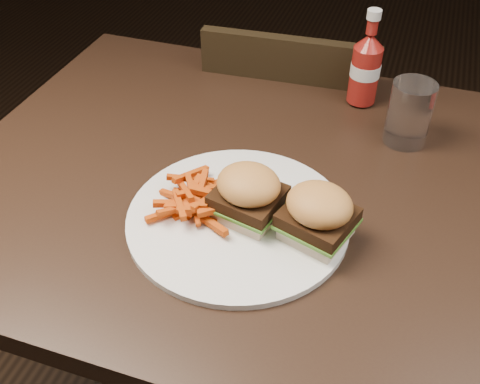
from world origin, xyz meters
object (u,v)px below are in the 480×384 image
(dining_table, at_px, (310,196))
(ketchup_bottle, at_px, (364,75))
(chair_far, at_px, (294,154))
(plate, at_px, (238,219))
(tumbler, at_px, (409,114))

(dining_table, bearing_deg, ketchup_bottle, 83.61)
(chair_far, bearing_deg, dining_table, 102.04)
(ketchup_bottle, bearing_deg, plate, -106.67)
(dining_table, distance_m, ketchup_bottle, 0.30)
(tumbler, bearing_deg, ketchup_bottle, 132.09)
(plate, bearing_deg, ketchup_bottle, 73.33)
(plate, bearing_deg, tumbler, 53.94)
(plate, height_order, tumbler, tumbler)
(dining_table, relative_size, ketchup_bottle, 10.81)
(plate, xyz_separation_m, ketchup_bottle, (0.12, 0.40, 0.06))
(dining_table, bearing_deg, plate, -127.66)
(dining_table, xyz_separation_m, tumbler, (0.13, 0.18, 0.08))
(dining_table, relative_size, chair_far, 3.11)
(ketchup_bottle, distance_m, tumbler, 0.14)
(ketchup_bottle, bearing_deg, tumbler, -47.91)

